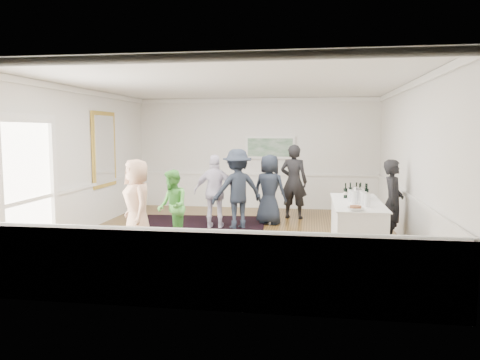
# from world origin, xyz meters

# --- Properties ---
(floor) EXTENTS (8.00, 8.00, 0.00)m
(floor) POSITION_xyz_m (0.00, 0.00, 0.00)
(floor) COLOR brown
(floor) RESTS_ON ground
(ceiling) EXTENTS (7.00, 8.00, 0.02)m
(ceiling) POSITION_xyz_m (0.00, 0.00, 3.20)
(ceiling) COLOR white
(ceiling) RESTS_ON wall_back
(wall_left) EXTENTS (0.02, 8.00, 3.20)m
(wall_left) POSITION_xyz_m (-3.50, 0.00, 1.60)
(wall_left) COLOR white
(wall_left) RESTS_ON floor
(wall_right) EXTENTS (0.02, 8.00, 3.20)m
(wall_right) POSITION_xyz_m (3.50, 0.00, 1.60)
(wall_right) COLOR white
(wall_right) RESTS_ON floor
(wall_back) EXTENTS (7.00, 0.02, 3.20)m
(wall_back) POSITION_xyz_m (0.00, 4.00, 1.60)
(wall_back) COLOR white
(wall_back) RESTS_ON floor
(wall_front) EXTENTS (7.00, 0.02, 3.20)m
(wall_front) POSITION_xyz_m (0.00, -4.00, 1.60)
(wall_front) COLOR white
(wall_front) RESTS_ON floor
(wainscoting) EXTENTS (7.00, 8.00, 1.00)m
(wainscoting) POSITION_xyz_m (0.00, 0.00, 0.50)
(wainscoting) COLOR white
(wainscoting) RESTS_ON floor
(mirror) EXTENTS (0.05, 1.25, 1.85)m
(mirror) POSITION_xyz_m (-3.45, 1.30, 1.80)
(mirror) COLOR gold
(mirror) RESTS_ON wall_left
(doorway) EXTENTS (0.10, 1.78, 2.56)m
(doorway) POSITION_xyz_m (-3.45, -1.90, 1.42)
(doorway) COLOR white
(doorway) RESTS_ON wall_left
(landscape_painting) EXTENTS (1.44, 0.06, 0.66)m
(landscape_painting) POSITION_xyz_m (0.40, 3.95, 1.78)
(landscape_painting) COLOR white
(landscape_painting) RESTS_ON wall_back
(area_rug) EXTENTS (3.43, 4.33, 0.02)m
(area_rug) POSITION_xyz_m (-1.01, 0.37, 0.01)
(area_rug) COLOR black
(area_rug) RESTS_ON floor
(serving_table) EXTENTS (0.89, 2.34, 0.95)m
(serving_table) POSITION_xyz_m (2.44, -0.75, 0.48)
(serving_table) COLOR white
(serving_table) RESTS_ON floor
(bartender) EXTENTS (0.55, 0.70, 1.69)m
(bartender) POSITION_xyz_m (3.20, -0.01, 0.85)
(bartender) COLOR black
(bartender) RESTS_ON floor
(guest_tan) EXTENTS (0.94, 1.00, 1.72)m
(guest_tan) POSITION_xyz_m (-1.71, -1.10, 0.86)
(guest_tan) COLOR tan
(guest_tan) RESTS_ON floor
(guest_green) EXTENTS (0.83, 0.90, 1.48)m
(guest_green) POSITION_xyz_m (-1.17, -0.56, 0.74)
(guest_green) COLOR #57C04C
(guest_green) RESTS_ON floor
(guest_lilac) EXTENTS (1.03, 0.50, 1.71)m
(guest_lilac) POSITION_xyz_m (-0.60, 0.95, 0.86)
(guest_lilac) COLOR silver
(guest_lilac) RESTS_ON floor
(guest_dark_a) EXTENTS (1.37, 1.15, 1.84)m
(guest_dark_a) POSITION_xyz_m (-0.09, 0.99, 0.92)
(guest_dark_a) COLOR #1C222F
(guest_dark_a) RESTS_ON floor
(guest_dark_b) EXTENTS (0.78, 0.59, 1.91)m
(guest_dark_b) POSITION_xyz_m (1.14, 2.46, 0.96)
(guest_dark_b) COLOR black
(guest_dark_b) RESTS_ON floor
(guest_navy) EXTENTS (0.96, 0.79, 1.69)m
(guest_navy) POSITION_xyz_m (0.59, 1.64, 0.85)
(guest_navy) COLOR #1C222F
(guest_navy) RESTS_ON floor
(wine_bottles) EXTENTS (0.47, 0.26, 0.31)m
(wine_bottles) POSITION_xyz_m (2.47, -0.26, 1.10)
(wine_bottles) COLOR black
(wine_bottles) RESTS_ON serving_table
(juice_pitchers) EXTENTS (0.34, 0.66, 0.24)m
(juice_pitchers) POSITION_xyz_m (2.44, -1.04, 1.07)
(juice_pitchers) COLOR #80C345
(juice_pitchers) RESTS_ON serving_table
(ice_bucket) EXTENTS (0.26, 0.26, 0.25)m
(ice_bucket) POSITION_xyz_m (2.48, -0.53, 1.06)
(ice_bucket) COLOR silver
(ice_bucket) RESTS_ON serving_table
(nut_bowl) EXTENTS (0.27, 0.27, 0.08)m
(nut_bowl) POSITION_xyz_m (2.32, -1.75, 0.99)
(nut_bowl) COLOR white
(nut_bowl) RESTS_ON serving_table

